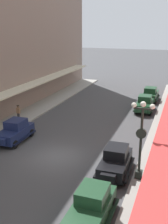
{
  "coord_description": "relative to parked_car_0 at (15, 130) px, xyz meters",
  "views": [
    {
      "loc": [
        8.5,
        -17.63,
        9.69
      ],
      "look_at": [
        0.0,
        6.0,
        1.8
      ],
      "focal_mm": 44.77,
      "sensor_mm": 36.0,
      "label": 1
    }
  ],
  "objects": [
    {
      "name": "parked_car_1",
      "position": [
        9.3,
        12.57,
        0.0
      ],
      "size": [
        2.23,
        4.29,
        1.84
      ],
      "color": "#193D23",
      "rests_on": "ground"
    },
    {
      "name": "parked_car_0",
      "position": [
        0.0,
        0.0,
        0.0
      ],
      "size": [
        2.19,
        4.28,
        1.84
      ],
      "color": "#19234C",
      "rests_on": "ground"
    },
    {
      "name": "pedestrian_0",
      "position": [
        -2.34,
        4.23,
        0.07
      ],
      "size": [
        0.36,
        0.28,
        1.67
      ],
      "color": "#2D2D33",
      "rests_on": "sidewalk_left"
    },
    {
      "name": "sidewalk_right",
      "position": [
        12.23,
        -1.52,
        -0.87
      ],
      "size": [
        3.0,
        60.0,
        0.15
      ],
      "primitive_type": "cube",
      "color": "#99968E",
      "rests_on": "ground"
    },
    {
      "name": "parked_car_2",
      "position": [
        9.49,
        -2.46,
        0.0
      ],
      "size": [
        2.24,
        4.3,
        1.84
      ],
      "color": "black",
      "rests_on": "ground"
    },
    {
      "name": "parked_car_4",
      "position": [
        9.36,
        17.57,
        0.0
      ],
      "size": [
        2.22,
        4.29,
        1.84
      ],
      "color": "#193D23",
      "rests_on": "ground"
    },
    {
      "name": "lamp_post_with_clock",
      "position": [
        11.13,
        -2.82,
        2.04
      ],
      "size": [
        1.42,
        0.44,
        5.16
      ],
      "color": "black",
      "rests_on": "sidewalk_right"
    },
    {
      "name": "parked_car_3",
      "position": [
        9.51,
        -7.71,
        0.0
      ],
      "size": [
        2.15,
        4.26,
        1.84
      ],
      "color": "#193D23",
      "rests_on": "ground"
    },
    {
      "name": "ground_plane",
      "position": [
        4.73,
        -1.52,
        -0.94
      ],
      "size": [
        200.0,
        200.0,
        0.0
      ],
      "primitive_type": "plane",
      "color": "#424244"
    }
  ]
}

